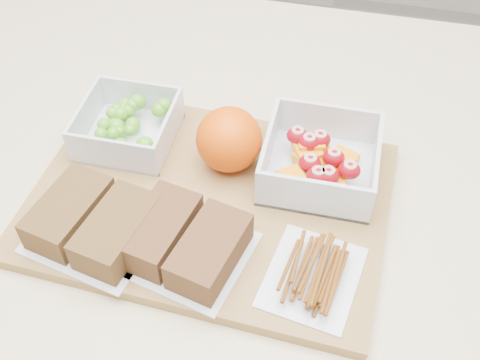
{
  "coord_description": "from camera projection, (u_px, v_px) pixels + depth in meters",
  "views": [
    {
      "loc": [
        0.12,
        -0.46,
        1.46
      ],
      "look_at": [
        0.01,
        0.01,
        0.93
      ],
      "focal_mm": 45.0,
      "sensor_mm": 36.0,
      "label": 1
    }
  ],
  "objects": [
    {
      "name": "counter",
      "position": [
        232.0,
        360.0,
        1.07
      ],
      "size": [
        1.2,
        0.9,
        0.9
      ],
      "primitive_type": "cube",
      "color": "beige",
      "rests_on": "ground"
    },
    {
      "name": "fruit_container",
      "position": [
        320.0,
        162.0,
        0.73
      ],
      "size": [
        0.13,
        0.13,
        0.06
      ],
      "color": "silver",
      "rests_on": "cutting_board"
    },
    {
      "name": "pretzel_bag",
      "position": [
        313.0,
        271.0,
        0.63
      ],
      "size": [
        0.11,
        0.13,
        0.03
      ],
      "color": "silver",
      "rests_on": "cutting_board"
    },
    {
      "name": "grape_container",
      "position": [
        129.0,
        125.0,
        0.77
      ],
      "size": [
        0.12,
        0.12,
        0.05
      ],
      "color": "silver",
      "rests_on": "cutting_board"
    },
    {
      "name": "orange",
      "position": [
        229.0,
        139.0,
        0.73
      ],
      "size": [
        0.08,
        0.08,
        0.08
      ],
      "primitive_type": "sphere",
      "color": "#EB5105",
      "rests_on": "cutting_board"
    },
    {
      "name": "sandwich_bag_center",
      "position": [
        185.0,
        241.0,
        0.65
      ],
      "size": [
        0.16,
        0.15,
        0.04
      ],
      "color": "silver",
      "rests_on": "cutting_board"
    },
    {
      "name": "sandwich_bag_left",
      "position": [
        93.0,
        222.0,
        0.67
      ],
      "size": [
        0.16,
        0.15,
        0.04
      ],
      "color": "silver",
      "rests_on": "cutting_board"
    },
    {
      "name": "cutting_board",
      "position": [
        209.0,
        202.0,
        0.72
      ],
      "size": [
        0.44,
        0.32,
        0.02
      ],
      "primitive_type": "cube",
      "rotation": [
        0.0,
        0.0,
        -0.05
      ],
      "color": "olive",
      "rests_on": "counter"
    }
  ]
}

